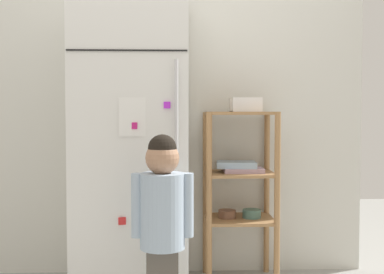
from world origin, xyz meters
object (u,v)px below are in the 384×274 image
child_standing (162,210)px  fruit_bin (246,106)px  refrigerator (132,141)px  pantry_shelf_unit (240,181)px

child_standing → fruit_bin: 0.97m
refrigerator → pantry_shelf_unit: 0.71m
refrigerator → pantry_shelf_unit: refrigerator is taller
refrigerator → child_standing: (0.19, -0.52, -0.31)m
refrigerator → child_standing: 0.64m
refrigerator → fruit_bin: refrigerator is taller
fruit_bin → child_standing: bearing=-128.3°
pantry_shelf_unit → fruit_bin: (0.04, 0.01, 0.46)m
child_standing → refrigerator: bearing=110.3°
child_standing → fruit_bin: fruit_bin is taller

